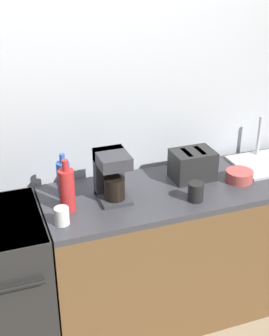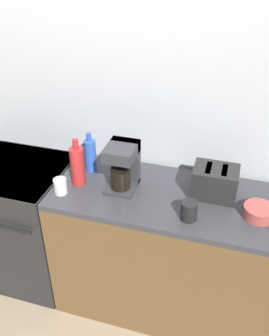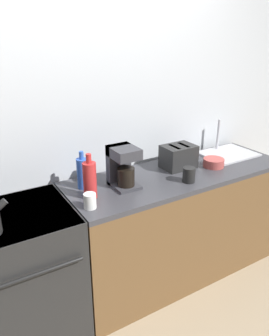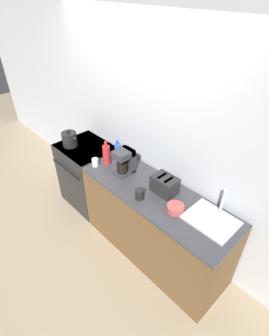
{
  "view_description": "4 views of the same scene",
  "coord_description": "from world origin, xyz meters",
  "px_view_note": "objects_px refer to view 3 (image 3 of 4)",
  "views": [
    {
      "loc": [
        -0.52,
        -1.88,
        2.23
      ],
      "look_at": [
        0.29,
        0.36,
        1.06
      ],
      "focal_mm": 50.0,
      "sensor_mm": 36.0,
      "label": 1
    },
    {
      "loc": [
        0.73,
        -1.41,
        2.22
      ],
      "look_at": [
        0.2,
        0.36,
        1.03
      ],
      "focal_mm": 40.0,
      "sensor_mm": 36.0,
      "label": 2
    },
    {
      "loc": [
        -0.85,
        -1.47,
        1.89
      ],
      "look_at": [
        0.23,
        0.31,
        1.03
      ],
      "focal_mm": 35.0,
      "sensor_mm": 36.0,
      "label": 3
    },
    {
      "loc": [
        1.94,
        -1.23,
        2.68
      ],
      "look_at": [
        0.3,
        0.31,
        1.05
      ],
      "focal_mm": 28.0,
      "sensor_mm": 36.0,
      "label": 4
    }
  ],
  "objects_px": {
    "cup_white": "(90,201)",
    "stove": "(20,278)",
    "bottle_blue": "(82,173)",
    "toaster": "(178,157)",
    "coffee_maker": "(122,165)",
    "bottle_red": "(90,180)",
    "cup_black": "(189,175)",
    "bowl": "(214,163)"
  },
  "relations": [
    {
      "from": "toaster",
      "to": "bowl",
      "type": "relative_size",
      "value": 1.54
    },
    {
      "from": "coffee_maker",
      "to": "cup_white",
      "type": "relative_size",
      "value": 3.01
    },
    {
      "from": "stove",
      "to": "bottle_blue",
      "type": "height_order",
      "value": "bottle_blue"
    },
    {
      "from": "bowl",
      "to": "bottle_red",
      "type": "bearing_deg",
      "value": 178.99
    },
    {
      "from": "toaster",
      "to": "bottle_red",
      "type": "distance_m",
      "value": 0.8
    },
    {
      "from": "toaster",
      "to": "bottle_blue",
      "type": "xyz_separation_m",
      "value": [
        -0.78,
        0.04,
        0.02
      ]
    },
    {
      "from": "bottle_blue",
      "to": "cup_black",
      "type": "height_order",
      "value": "bottle_blue"
    },
    {
      "from": "bottle_blue",
      "to": "cup_white",
      "type": "bearing_deg",
      "value": -104.75
    },
    {
      "from": "toaster",
      "to": "coffee_maker",
      "type": "bearing_deg",
      "value": -173.72
    },
    {
      "from": "bottle_blue",
      "to": "bowl",
      "type": "xyz_separation_m",
      "value": [
        1.03,
        -0.17,
        -0.08
      ]
    },
    {
      "from": "bottle_red",
      "to": "cup_black",
      "type": "xyz_separation_m",
      "value": [
        0.69,
        -0.14,
        -0.07
      ]
    },
    {
      "from": "bottle_blue",
      "to": "cup_white",
      "type": "height_order",
      "value": "bottle_blue"
    },
    {
      "from": "stove",
      "to": "toaster",
      "type": "distance_m",
      "value": 1.4
    },
    {
      "from": "cup_black",
      "to": "bowl",
      "type": "relative_size",
      "value": 0.66
    },
    {
      "from": "stove",
      "to": "bottle_blue",
      "type": "xyz_separation_m",
      "value": [
        0.51,
        0.13,
        0.56
      ]
    },
    {
      "from": "bottle_blue",
      "to": "bottle_red",
      "type": "height_order",
      "value": "bottle_red"
    },
    {
      "from": "coffee_maker",
      "to": "bottle_blue",
      "type": "relative_size",
      "value": 1.08
    },
    {
      "from": "cup_white",
      "to": "stove",
      "type": "bearing_deg",
      "value": 160.68
    },
    {
      "from": "cup_black",
      "to": "bowl",
      "type": "xyz_separation_m",
      "value": [
        0.35,
        0.12,
        -0.02
      ]
    },
    {
      "from": "stove",
      "to": "toaster",
      "type": "height_order",
      "value": "toaster"
    },
    {
      "from": "bottle_red",
      "to": "cup_white",
      "type": "height_order",
      "value": "bottle_red"
    },
    {
      "from": "toaster",
      "to": "cup_white",
      "type": "xyz_separation_m",
      "value": [
        -0.85,
        -0.24,
        -0.04
      ]
    },
    {
      "from": "stove",
      "to": "bottle_blue",
      "type": "relative_size",
      "value": 3.5
    },
    {
      "from": "cup_black",
      "to": "coffee_maker",
      "type": "bearing_deg",
      "value": 155.71
    },
    {
      "from": "toaster",
      "to": "cup_black",
      "type": "distance_m",
      "value": 0.27
    },
    {
      "from": "bottle_red",
      "to": "cup_white",
      "type": "bearing_deg",
      "value": -115.24
    },
    {
      "from": "toaster",
      "to": "bottle_red",
      "type": "bearing_deg",
      "value": -172.03
    },
    {
      "from": "stove",
      "to": "toaster",
      "type": "bearing_deg",
      "value": 3.64
    },
    {
      "from": "stove",
      "to": "cup_black",
      "type": "xyz_separation_m",
      "value": [
        1.19,
        -0.17,
        0.5
      ]
    },
    {
      "from": "cup_black",
      "to": "cup_white",
      "type": "bearing_deg",
      "value": 178.84
    },
    {
      "from": "bottle_blue",
      "to": "bowl",
      "type": "height_order",
      "value": "bottle_blue"
    },
    {
      "from": "stove",
      "to": "bottle_red",
      "type": "bearing_deg",
      "value": -3.33
    },
    {
      "from": "coffee_maker",
      "to": "bottle_blue",
      "type": "xyz_separation_m",
      "value": [
        -0.25,
        0.1,
        -0.04
      ]
    },
    {
      "from": "cup_white",
      "to": "coffee_maker",
      "type": "bearing_deg",
      "value": 28.78
    },
    {
      "from": "coffee_maker",
      "to": "bottle_red",
      "type": "xyz_separation_m",
      "value": [
        -0.26,
        -0.05,
        -0.03
      ]
    },
    {
      "from": "stove",
      "to": "bowl",
      "type": "bearing_deg",
      "value": -1.76
    },
    {
      "from": "coffee_maker",
      "to": "cup_white",
      "type": "bearing_deg",
      "value": -151.22
    },
    {
      "from": "stove",
      "to": "bottle_blue",
      "type": "bearing_deg",
      "value": 13.94
    },
    {
      "from": "stove",
      "to": "bowl",
      "type": "xyz_separation_m",
      "value": [
        1.54,
        -0.05,
        0.48
      ]
    },
    {
      "from": "coffee_maker",
      "to": "bottle_red",
      "type": "distance_m",
      "value": 0.27
    },
    {
      "from": "cup_black",
      "to": "cup_white",
      "type": "height_order",
      "value": "cup_black"
    },
    {
      "from": "stove",
      "to": "cup_white",
      "type": "height_order",
      "value": "cup_white"
    }
  ]
}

